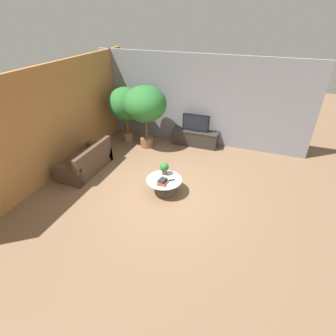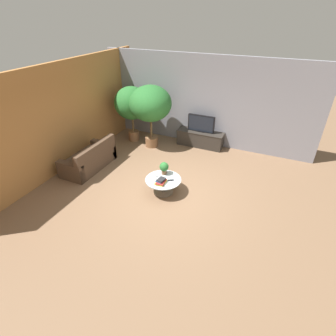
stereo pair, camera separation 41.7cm
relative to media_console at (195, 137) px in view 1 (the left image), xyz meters
The scene contains 13 objects.
ground_plane 2.95m from the media_console, 90.89° to the right, with size 24.00×24.00×0.00m, color brown.
back_wall_stone 1.26m from the media_console, 98.09° to the left, with size 7.40×0.12×3.00m, color gray.
side_wall_left 4.46m from the media_console, 140.34° to the right, with size 0.12×7.40×3.00m, color #B2753D.
media_console is the anchor object (origin of this frame).
television 0.55m from the media_console, 90.00° to the right, with size 0.93×0.13×0.59m.
coffee_table 3.03m from the media_console, 90.09° to the right, with size 0.94×0.94×0.41m.
couch_by_wall 3.81m from the media_console, 132.29° to the right, with size 0.84×1.72×0.84m.
potted_palm_tall 2.66m from the media_console, 166.95° to the right, with size 1.19×1.19×1.96m.
potted_palm_corner 2.09m from the media_console, 155.70° to the right, with size 1.40×1.40×2.12m.
potted_plant_tabletop 2.81m from the media_console, 91.95° to the right, with size 0.24×0.24×0.34m.
book_stack 3.21m from the media_console, 89.77° to the right, with size 0.23×0.32×0.13m.
remote_black 3.01m from the media_console, 86.29° to the right, with size 0.04×0.16×0.02m, color black.
remote_silver 2.97m from the media_console, 94.85° to the right, with size 0.04×0.16×0.02m, color gray.
Camera 1 is at (2.09, -5.32, 4.19)m, focal length 28.00 mm.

